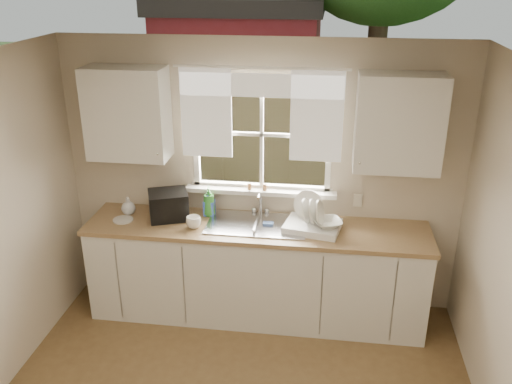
# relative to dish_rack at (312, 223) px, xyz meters

# --- Properties ---
(room_walls) EXTENTS (3.62, 4.02, 2.50)m
(room_walls) POSITION_rel_dish_rack_xyz_m (-0.49, -1.75, 0.26)
(room_walls) COLOR beige
(room_walls) RESTS_ON ground
(ceiling) EXTENTS (3.60, 4.00, 0.02)m
(ceiling) POSITION_rel_dish_rack_xyz_m (-0.49, -1.69, 1.53)
(ceiling) COLOR silver
(ceiling) RESTS_ON room_walls
(window) EXTENTS (1.38, 0.16, 1.06)m
(window) POSITION_rel_dish_rack_xyz_m (-0.49, 0.31, 0.51)
(window) COLOR white
(window) RESTS_ON room_walls
(curtains) EXTENTS (1.50, 0.03, 0.81)m
(curtains) POSITION_rel_dish_rack_xyz_m (-0.49, 0.26, 0.96)
(curtains) COLOR white
(curtains) RESTS_ON room_walls
(base_cabinets) EXTENTS (3.00, 0.62, 0.87)m
(base_cabinets) POSITION_rel_dish_rack_xyz_m (-0.49, -0.01, -0.54)
(base_cabinets) COLOR silver
(base_cabinets) RESTS_ON ground
(countertop) EXTENTS (3.04, 0.65, 0.04)m
(countertop) POSITION_rel_dish_rack_xyz_m (-0.49, -0.01, -0.08)
(countertop) COLOR #937249
(countertop) RESTS_ON base_cabinets
(upper_cabinet_left) EXTENTS (0.70, 0.33, 0.80)m
(upper_cabinet_left) POSITION_rel_dish_rack_xyz_m (-1.64, 0.14, 0.88)
(upper_cabinet_left) COLOR silver
(upper_cabinet_left) RESTS_ON room_walls
(upper_cabinet_right) EXTENTS (0.70, 0.33, 0.80)m
(upper_cabinet_right) POSITION_rel_dish_rack_xyz_m (0.66, 0.14, 0.88)
(upper_cabinet_right) COLOR silver
(upper_cabinet_right) RESTS_ON room_walls
(wall_outlet) EXTENTS (0.08, 0.01, 0.12)m
(wall_outlet) POSITION_rel_dish_rack_xyz_m (0.39, 0.30, 0.11)
(wall_outlet) COLOR beige
(wall_outlet) RESTS_ON room_walls
(sill_jars) EXTENTS (0.18, 0.04, 0.06)m
(sill_jars) POSITION_rel_dish_rack_xyz_m (-0.52, 0.25, 0.21)
(sill_jars) COLOR brown
(sill_jars) RESTS_ON window
(sink) EXTENTS (0.88, 0.52, 0.40)m
(sink) POSITION_rel_dish_rack_xyz_m (-0.49, 0.02, -0.14)
(sink) COLOR #B7B7BC
(sink) RESTS_ON countertop
(dish_rack) EXTENTS (0.52, 0.43, 0.31)m
(dish_rack) POSITION_rel_dish_rack_xyz_m (0.00, 0.00, 0.00)
(dish_rack) COLOR white
(dish_rack) RESTS_ON countertop
(bowl) EXTENTS (0.31, 0.31, 0.06)m
(bowl) POSITION_rel_dish_rack_xyz_m (0.13, -0.05, 0.03)
(bowl) COLOR silver
(bowl) RESTS_ON dish_rack
(soap_bottle_a) EXTENTS (0.14, 0.14, 0.28)m
(soap_bottle_a) POSITION_rel_dish_rack_xyz_m (-0.95, 0.16, 0.08)
(soap_bottle_a) COLOR #2C7C28
(soap_bottle_a) RESTS_ON countertop
(soap_bottle_b) EXTENTS (0.10, 0.10, 0.21)m
(soap_bottle_b) POSITION_rel_dish_rack_xyz_m (-0.95, 0.16, 0.04)
(soap_bottle_b) COLOR blue
(soap_bottle_b) RESTS_ON countertop
(soap_bottle_c) EXTENTS (0.17, 0.17, 0.17)m
(soap_bottle_c) POSITION_rel_dish_rack_xyz_m (-1.70, 0.09, 0.02)
(soap_bottle_c) COLOR beige
(soap_bottle_c) RESTS_ON countertop
(saucer) EXTENTS (0.18, 0.18, 0.01)m
(saucer) POSITION_rel_dish_rack_xyz_m (-1.70, -0.06, -0.06)
(saucer) COLOR beige
(saucer) RESTS_ON countertop
(cup) EXTENTS (0.17, 0.17, 0.10)m
(cup) POSITION_rel_dish_rack_xyz_m (-1.03, -0.11, -0.01)
(cup) COLOR white
(cup) RESTS_ON countertop
(black_appliance) EXTENTS (0.42, 0.40, 0.25)m
(black_appliance) POSITION_rel_dish_rack_xyz_m (-1.30, 0.06, 0.06)
(black_appliance) COLOR black
(black_appliance) RESTS_ON countertop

